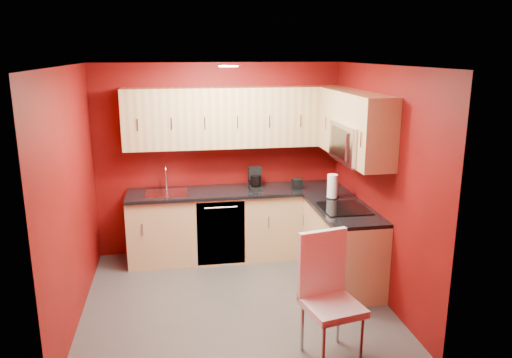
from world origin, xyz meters
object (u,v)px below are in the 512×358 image
object	(u,v)px
coffee_maker	(256,178)
napkin_holder	(297,184)
microwave	(357,143)
dining_chair	(333,300)
paper_towel	(332,186)
sink	(166,190)

from	to	relation	value
coffee_maker	napkin_holder	bearing A→B (deg)	-11.76
microwave	dining_chair	size ratio (longest dim) A/B	0.68
microwave	dining_chair	distance (m)	1.91
coffee_maker	napkin_holder	distance (m)	0.54
napkin_holder	paper_towel	size ratio (longest dim) A/B	0.43
napkin_holder	sink	bearing A→B (deg)	177.19
coffee_maker	dining_chair	world-z (taller)	coffee_maker
napkin_holder	paper_towel	world-z (taller)	paper_towel
napkin_holder	paper_towel	bearing A→B (deg)	-57.40
dining_chair	sink	bearing A→B (deg)	108.65
microwave	coffee_maker	distance (m)	1.52
napkin_holder	paper_towel	xyz separation A→B (m)	(0.31, -0.49, 0.08)
sink	paper_towel	bearing A→B (deg)	-16.03
microwave	paper_towel	size ratio (longest dim) A/B	2.61
paper_towel	microwave	bearing A→B (deg)	-75.25
sink	dining_chair	xyz separation A→B (m)	(1.40, -2.40, -0.38)
dining_chair	paper_towel	bearing A→B (deg)	60.89
coffee_maker	paper_towel	size ratio (longest dim) A/B	0.95
sink	dining_chair	world-z (taller)	sink
microwave	dining_chair	world-z (taller)	microwave
napkin_holder	coffee_maker	bearing A→B (deg)	169.96
coffee_maker	napkin_holder	world-z (taller)	coffee_maker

